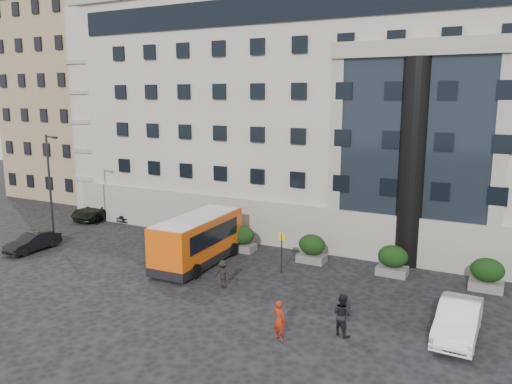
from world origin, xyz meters
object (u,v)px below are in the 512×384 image
at_px(hedge_b, 242,238).
at_px(pedestrian_a, 279,320).
at_px(hedge_c, 312,248).
at_px(parked_car_d, 101,210).
at_px(pedestrian_c, 223,274).
at_px(hedge_e, 487,274).
at_px(hedge_d, 393,260).
at_px(red_truck, 178,192).
at_px(minibus, 198,238).
at_px(parked_car_c, 139,211).
at_px(white_taxi, 458,320).
at_px(bus_stop_sign, 282,246).
at_px(hedge_a, 181,229).
at_px(street_lamp, 50,185).
at_px(pedestrian_b, 342,315).

distance_m(hedge_b, pedestrian_a, 13.11).
distance_m(hedge_c, parked_car_d, 21.08).
height_order(pedestrian_a, pedestrian_c, pedestrian_a).
height_order(hedge_e, pedestrian_a, hedge_e).
relative_size(pedestrian_a, pedestrian_c, 1.14).
xyz_separation_m(hedge_d, red_truck, (-23.57, 10.54, 0.34)).
height_order(minibus, parked_car_c, minibus).
distance_m(hedge_d, white_taxi, 7.96).
xyz_separation_m(hedge_c, bus_stop_sign, (-0.90, -2.80, 0.80)).
distance_m(hedge_a, bus_stop_sign, 9.94).
xyz_separation_m(street_lamp, pedestrian_a, (20.89, -5.77, -3.46)).
bearing_deg(parked_car_c, hedge_e, -0.96).
relative_size(hedge_a, white_taxi, 0.37).
distance_m(hedge_c, pedestrian_c, 7.06).
height_order(red_truck, parked_car_c, red_truck).
xyz_separation_m(hedge_e, pedestrian_c, (-13.23, -6.47, -0.13)).
height_order(parked_car_d, white_taxi, white_taxi).
relative_size(minibus, pedestrian_c, 4.73).
height_order(red_truck, pedestrian_b, red_truck).
xyz_separation_m(parked_car_c, pedestrian_a, (20.45, -14.62, 0.25)).
xyz_separation_m(bus_stop_sign, pedestrian_c, (-1.93, -3.67, -0.93)).
distance_m(pedestrian_a, pedestrian_b, 2.88).
height_order(pedestrian_b, pedestrian_c, pedestrian_b).
bearing_deg(parked_car_c, pedestrian_c, -27.73).
distance_m(hedge_b, pedestrian_b, 13.44).
height_order(street_lamp, white_taxi, street_lamp).
bearing_deg(red_truck, hedge_b, -34.26).
relative_size(hedge_d, red_truck, 0.39).
height_order(hedge_b, white_taxi, hedge_b).
distance_m(hedge_a, hedge_d, 15.60).
xyz_separation_m(hedge_d, pedestrian_b, (-0.32, -8.88, 0.05)).
bearing_deg(white_taxi, pedestrian_a, -149.80).
xyz_separation_m(street_lamp, bus_stop_sign, (17.44, 2.00, -2.64)).
bearing_deg(hedge_a, parked_car_d, 166.66).
distance_m(hedge_d, red_truck, 25.83).
height_order(white_taxi, pedestrian_b, pedestrian_b).
xyz_separation_m(hedge_e, minibus, (-16.78, -3.73, 0.79)).
distance_m(street_lamp, pedestrian_a, 21.94).
xyz_separation_m(hedge_d, hedge_e, (5.20, 0.00, 0.00)).
bearing_deg(bus_stop_sign, street_lamp, -173.46).
bearing_deg(hedge_a, hedge_e, 0.00).
bearing_deg(pedestrian_b, street_lamp, 12.06).
bearing_deg(hedge_b, hedge_a, 180.00).
height_order(hedge_c, minibus, minibus).
xyz_separation_m(hedge_b, red_truck, (-13.17, 10.54, 0.34)).
distance_m(hedge_d, hedge_e, 5.20).
bearing_deg(pedestrian_a, red_truck, -23.58).
distance_m(hedge_e, white_taxi, 6.70).
height_order(hedge_c, hedge_e, same).
bearing_deg(hedge_c, hedge_b, 180.00).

